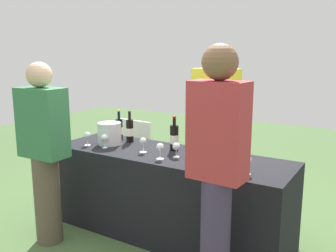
{
  "coord_description": "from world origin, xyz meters",
  "views": [
    {
      "loc": [
        1.68,
        -2.73,
        1.68
      ],
      "look_at": [
        0.0,
        0.0,
        1.03
      ],
      "focal_mm": 39.58,
      "sensor_mm": 36.0,
      "label": 1
    }
  ],
  "objects_px": {
    "wine_glass_4": "(176,147)",
    "ice_bucket": "(110,134)",
    "server_pouring": "(215,125)",
    "wine_bottle_3": "(203,141)",
    "menu_board": "(135,153)",
    "wine_bottle_0": "(119,129)",
    "guest_0": "(44,149)",
    "wine_glass_0": "(87,136)",
    "wine_glass_5": "(247,161)",
    "wine_bottle_2": "(174,138)",
    "wine_bottle_1": "(130,130)",
    "wine_glass_3": "(160,148)",
    "wine_glass_1": "(104,138)",
    "wine_glass_2": "(143,142)",
    "guest_1": "(217,164)"
  },
  "relations": [
    {
      "from": "wine_bottle_2",
      "to": "ice_bucket",
      "type": "height_order",
      "value": "wine_bottle_2"
    },
    {
      "from": "wine_bottle_2",
      "to": "wine_glass_3",
      "type": "height_order",
      "value": "wine_bottle_2"
    },
    {
      "from": "wine_glass_3",
      "to": "ice_bucket",
      "type": "xyz_separation_m",
      "value": [
        -0.7,
        0.17,
        0.01
      ]
    },
    {
      "from": "wine_bottle_3",
      "to": "wine_glass_3",
      "type": "xyz_separation_m",
      "value": [
        -0.22,
        -0.37,
        -0.01
      ]
    },
    {
      "from": "wine_bottle_3",
      "to": "wine_glass_3",
      "type": "distance_m",
      "value": 0.43
    },
    {
      "from": "wine_bottle_2",
      "to": "ice_bucket",
      "type": "xyz_separation_m",
      "value": [
        -0.65,
        -0.14,
        -0.01
      ]
    },
    {
      "from": "wine_bottle_3",
      "to": "ice_bucket",
      "type": "height_order",
      "value": "wine_bottle_3"
    },
    {
      "from": "wine_bottle_1",
      "to": "wine_glass_4",
      "type": "distance_m",
      "value": 0.72
    },
    {
      "from": "wine_glass_4",
      "to": "guest_0",
      "type": "xyz_separation_m",
      "value": [
        -0.97,
        -0.6,
        -0.01
      ]
    },
    {
      "from": "wine_bottle_2",
      "to": "guest_0",
      "type": "xyz_separation_m",
      "value": [
        -0.83,
        -0.79,
        -0.04
      ]
    },
    {
      "from": "wine_bottle_1",
      "to": "wine_bottle_3",
      "type": "height_order",
      "value": "wine_bottle_1"
    },
    {
      "from": "guest_0",
      "to": "wine_bottle_1",
      "type": "bearing_deg",
      "value": 69.55
    },
    {
      "from": "wine_bottle_1",
      "to": "wine_glass_5",
      "type": "bearing_deg",
      "value": -14.65
    },
    {
      "from": "wine_glass_4",
      "to": "wine_glass_2",
      "type": "bearing_deg",
      "value": -175.76
    },
    {
      "from": "wine_bottle_0",
      "to": "wine_bottle_3",
      "type": "distance_m",
      "value": 0.96
    },
    {
      "from": "wine_bottle_0",
      "to": "guest_0",
      "type": "relative_size",
      "value": 0.2
    },
    {
      "from": "wine_bottle_2",
      "to": "wine_glass_3",
      "type": "xyz_separation_m",
      "value": [
        0.05,
        -0.31,
        -0.02
      ]
    },
    {
      "from": "wine_glass_1",
      "to": "wine_glass_4",
      "type": "relative_size",
      "value": 1.04
    },
    {
      "from": "wine_bottle_1",
      "to": "wine_glass_1",
      "type": "bearing_deg",
      "value": -99.6
    },
    {
      "from": "wine_bottle_0",
      "to": "wine_bottle_3",
      "type": "bearing_deg",
      "value": 0.12
    },
    {
      "from": "guest_0",
      "to": "guest_1",
      "type": "bearing_deg",
      "value": 1.32
    },
    {
      "from": "wine_bottle_1",
      "to": "wine_glass_4",
      "type": "xyz_separation_m",
      "value": [
        0.68,
        -0.24,
        -0.03
      ]
    },
    {
      "from": "wine_glass_0",
      "to": "wine_glass_1",
      "type": "height_order",
      "value": "wine_glass_0"
    },
    {
      "from": "wine_bottle_1",
      "to": "guest_1",
      "type": "height_order",
      "value": "guest_1"
    },
    {
      "from": "wine_glass_0",
      "to": "wine_glass_5",
      "type": "distance_m",
      "value": 1.62
    },
    {
      "from": "wine_glass_4",
      "to": "ice_bucket",
      "type": "xyz_separation_m",
      "value": [
        -0.78,
        0.05,
        0.02
      ]
    },
    {
      "from": "ice_bucket",
      "to": "guest_0",
      "type": "bearing_deg",
      "value": -105.68
    },
    {
      "from": "wine_bottle_3",
      "to": "wine_glass_4",
      "type": "height_order",
      "value": "wine_bottle_3"
    },
    {
      "from": "wine_glass_4",
      "to": "guest_0",
      "type": "relative_size",
      "value": 0.08
    },
    {
      "from": "wine_glass_2",
      "to": "wine_glass_4",
      "type": "distance_m",
      "value": 0.33
    },
    {
      "from": "wine_glass_0",
      "to": "wine_bottle_1",
      "type": "bearing_deg",
      "value": 52.38
    },
    {
      "from": "wine_glass_4",
      "to": "guest_1",
      "type": "xyz_separation_m",
      "value": [
        0.62,
        -0.52,
        0.09
      ]
    },
    {
      "from": "wine_bottle_2",
      "to": "server_pouring",
      "type": "xyz_separation_m",
      "value": [
        0.17,
        0.54,
        0.04
      ]
    },
    {
      "from": "wine_glass_4",
      "to": "server_pouring",
      "type": "distance_m",
      "value": 0.73
    },
    {
      "from": "wine_glass_1",
      "to": "wine_bottle_2",
      "type": "bearing_deg",
      "value": 24.49
    },
    {
      "from": "wine_bottle_1",
      "to": "server_pouring",
      "type": "bearing_deg",
      "value": 34.32
    },
    {
      "from": "wine_glass_3",
      "to": "wine_glass_4",
      "type": "xyz_separation_m",
      "value": [
        0.08,
        0.13,
        -0.01
      ]
    },
    {
      "from": "wine_bottle_1",
      "to": "wine_glass_2",
      "type": "height_order",
      "value": "wine_bottle_1"
    },
    {
      "from": "wine_bottle_0",
      "to": "menu_board",
      "type": "xyz_separation_m",
      "value": [
        -0.34,
        0.72,
        -0.47
      ]
    },
    {
      "from": "wine_bottle_0",
      "to": "guest_1",
      "type": "relative_size",
      "value": 0.18
    },
    {
      "from": "wine_glass_0",
      "to": "wine_glass_4",
      "type": "height_order",
      "value": "wine_glass_0"
    },
    {
      "from": "wine_glass_5",
      "to": "server_pouring",
      "type": "distance_m",
      "value": 1.06
    },
    {
      "from": "wine_bottle_3",
      "to": "menu_board",
      "type": "distance_m",
      "value": 1.55
    },
    {
      "from": "wine_glass_5",
      "to": "guest_0",
      "type": "bearing_deg",
      "value": -163.6
    },
    {
      "from": "wine_glass_1",
      "to": "wine_glass_2",
      "type": "distance_m",
      "value": 0.41
    },
    {
      "from": "wine_glass_2",
      "to": "guest_0",
      "type": "distance_m",
      "value": 0.86
    },
    {
      "from": "wine_glass_2",
      "to": "guest_1",
      "type": "distance_m",
      "value": 1.07
    },
    {
      "from": "wine_bottle_2",
      "to": "wine_glass_3",
      "type": "bearing_deg",
      "value": -81.53
    },
    {
      "from": "server_pouring",
      "to": "wine_glass_0",
      "type": "bearing_deg",
      "value": 44.4
    },
    {
      "from": "wine_glass_1",
      "to": "menu_board",
      "type": "distance_m",
      "value": 1.22
    }
  ]
}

